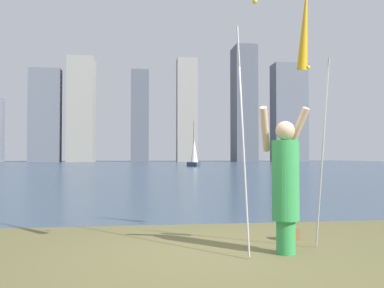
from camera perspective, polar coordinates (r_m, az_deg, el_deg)
ground at (r=56.34m, az=-6.34°, el=-3.04°), size 120.00×138.00×0.12m
person at (r=5.62m, az=12.64°, el=-4.94°), size 0.71×0.52×1.94m
kite_flag_right at (r=6.65m, az=15.24°, el=14.81°), size 0.16×0.99×3.90m
bag at (r=6.67m, az=13.22°, el=-11.84°), size 0.25×0.18×0.19m
sailboat_3 at (r=52.13m, az=0.28°, el=-1.27°), size 1.57×1.87×5.73m
skyline_tower_1 at (r=98.76m, az=-19.47°, el=3.72°), size 6.81×3.20×20.86m
skyline_tower_2 at (r=98.99m, az=-14.86°, el=4.48°), size 5.72×7.67×23.66m
skyline_tower_3 at (r=99.55m, az=-7.17°, el=3.75°), size 4.11×6.38×21.41m
skyline_tower_4 at (r=98.10m, az=-0.72°, el=4.64°), size 4.71×3.74×24.20m
skyline_tower_5 at (r=100.59m, az=7.11°, el=5.42°), size 5.07×6.96×27.44m
skyline_tower_6 at (r=103.28m, az=13.12°, el=4.17°), size 7.96×4.86×23.50m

